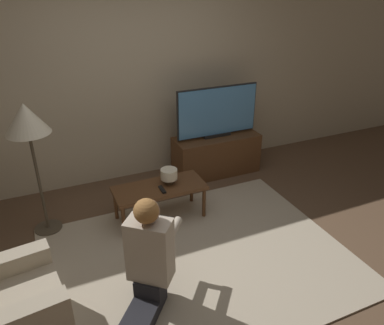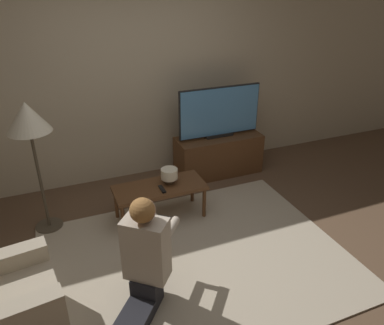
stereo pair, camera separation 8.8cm
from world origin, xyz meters
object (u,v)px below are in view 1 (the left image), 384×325
armchair (1,320)px  table_lamp (169,175)px  coffee_table (159,190)px  person_kneeling (149,256)px  tv (217,112)px  floor_lamp (27,125)px

armchair → table_lamp: size_ratio=4.98×
coffee_table → person_kneeling: 1.20m
coffee_table → tv: bearing=34.7°
floor_lamp → person_kneeling: 1.69m
tv → coffee_table: (-1.05, -0.73, -0.51)m
coffee_table → armchair: armchair is taller
floor_lamp → tv: bearing=11.4°
armchair → coffee_table: bearing=-61.8°
tv → person_kneeling: 2.41m
armchair → person_kneeling: (1.07, 0.00, 0.18)m
coffee_table → person_kneeling: bearing=-112.9°
floor_lamp → person_kneeling: bearing=-63.6°
table_lamp → coffee_table: bearing=-170.4°
coffee_table → armchair: size_ratio=1.09×
tv → coffee_table: size_ratio=1.13×
coffee_table → person_kneeling: (-0.47, -1.10, 0.12)m
person_kneeling → table_lamp: person_kneeling is taller
tv → armchair: 3.22m
tv → table_lamp: bearing=-142.8°
coffee_table → table_lamp: (0.12, 0.02, 0.15)m
person_kneeling → table_lamp: size_ratio=5.40×
tv → floor_lamp: (-2.20, -0.45, 0.31)m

